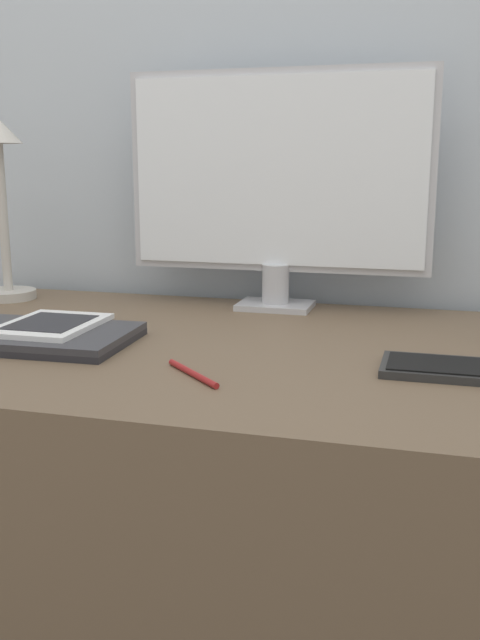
{
  "coord_description": "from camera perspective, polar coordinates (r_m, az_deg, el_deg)",
  "views": [
    {
      "loc": [
        0.28,
        -0.99,
        1.0
      ],
      "look_at": [
        -0.01,
        0.05,
        0.76
      ],
      "focal_mm": 40.0,
      "sensor_mm": 36.0,
      "label": 1
    }
  ],
  "objects": [
    {
      "name": "ereader",
      "position": [
        1.26,
        -14.92,
        -0.37
      ],
      "size": [
        0.15,
        0.19,
        0.01
      ],
      "color": "white",
      "rests_on": "laptop"
    },
    {
      "name": "keyboard",
      "position": [
        1.07,
        18.41,
        -3.85
      ],
      "size": [
        0.27,
        0.12,
        0.01
      ],
      "color": "#282828",
      "rests_on": "desk"
    },
    {
      "name": "desk_lamp",
      "position": [
        1.65,
        -18.55,
        9.89
      ],
      "size": [
        0.12,
        0.12,
        0.39
      ],
      "color": "#BCB7AD",
      "rests_on": "desk"
    },
    {
      "name": "pen",
      "position": [
        1.02,
        -3.8,
        -4.28
      ],
      "size": [
        0.11,
        0.1,
        0.01
      ],
      "color": "maroon",
      "rests_on": "desk"
    },
    {
      "name": "desk",
      "position": [
        1.32,
        1.42,
        -16.98
      ],
      "size": [
        1.55,
        0.77,
        0.7
      ],
      "color": "brown",
      "rests_on": "ground_plane"
    },
    {
      "name": "monitor",
      "position": [
        1.46,
        2.98,
        11.03
      ],
      "size": [
        0.62,
        0.11,
        0.48
      ],
      "color": "#B7B7BC",
      "rests_on": "desk"
    },
    {
      "name": "laptop",
      "position": [
        1.25,
        -15.76,
        -1.27
      ],
      "size": [
        0.32,
        0.22,
        0.02
      ],
      "color": "#232328",
      "rests_on": "desk"
    },
    {
      "name": "wall_back",
      "position": [
        1.6,
        5.77,
        19.69
      ],
      "size": [
        3.6,
        0.05,
        2.4
      ],
      "color": "#B2BCC6",
      "rests_on": "ground_plane"
    }
  ]
}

